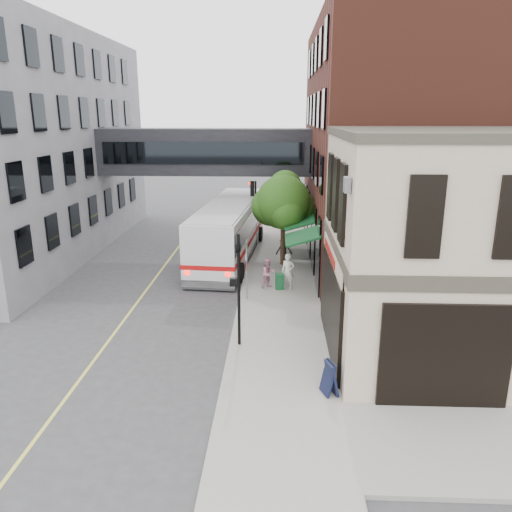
# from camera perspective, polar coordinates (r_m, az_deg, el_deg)

# --- Properties ---
(ground) EXTENTS (120.00, 120.00, 0.00)m
(ground) POSITION_cam_1_polar(r_m,az_deg,el_deg) (18.45, -3.65, -13.12)
(ground) COLOR #38383A
(ground) RESTS_ON ground
(sidewalk_main) EXTENTS (4.00, 60.00, 0.15)m
(sidewalk_main) POSITION_cam_1_polar(r_m,az_deg,el_deg) (31.31, 2.65, -0.52)
(sidewalk_main) COLOR gray
(sidewalk_main) RESTS_ON ground
(corner_building) EXTENTS (10.19, 8.12, 8.45)m
(corner_building) POSITION_cam_1_polar(r_m,az_deg,el_deg) (19.96, 23.33, 0.88)
(corner_building) COLOR #C6B097
(corner_building) RESTS_ON ground
(brick_building) EXTENTS (13.76, 18.00, 14.00)m
(brick_building) POSITION_cam_1_polar(r_m,az_deg,el_deg) (32.13, 17.50, 11.75)
(brick_building) COLOR #512419
(brick_building) RESTS_ON ground
(skyway_bridge) EXTENTS (14.00, 3.18, 3.00)m
(skyway_bridge) POSITION_cam_1_polar(r_m,az_deg,el_deg) (34.45, -5.75, 11.81)
(skyway_bridge) COLOR black
(skyway_bridge) RESTS_ON ground
(traffic_signal_near) EXTENTS (0.44, 0.22, 4.60)m
(traffic_signal_near) POSITION_cam_1_polar(r_m,az_deg,el_deg) (19.05, -2.08, -2.33)
(traffic_signal_near) COLOR black
(traffic_signal_near) RESTS_ON sidewalk_main
(traffic_signal_far) EXTENTS (0.53, 0.28, 4.50)m
(traffic_signal_far) POSITION_cam_1_polar(r_m,az_deg,el_deg) (33.54, -0.28, 6.33)
(traffic_signal_far) COLOR black
(traffic_signal_far) RESTS_ON sidewalk_main
(street_sign_pole) EXTENTS (0.08, 0.75, 3.00)m
(street_sign_pole) POSITION_cam_1_polar(r_m,az_deg,el_deg) (24.12, -1.08, -0.97)
(street_sign_pole) COLOR gray
(street_sign_pole) RESTS_ON sidewalk_main
(street_tree) EXTENTS (3.80, 3.20, 5.60)m
(street_tree) POSITION_cam_1_polar(r_m,az_deg,el_deg) (29.68, 3.13, 6.16)
(street_tree) COLOR #382619
(street_tree) RESTS_ON sidewalk_main
(lane_marking) EXTENTS (0.12, 40.00, 0.01)m
(lane_marking) POSITION_cam_1_polar(r_m,az_deg,el_deg) (28.36, -11.64, -2.77)
(lane_marking) COLOR #D8CC4C
(lane_marking) RESTS_ON ground
(bus) EXTENTS (4.01, 13.21, 3.50)m
(bus) POSITION_cam_1_polar(r_m,az_deg,el_deg) (31.71, -3.05, 3.21)
(bus) COLOR silver
(bus) RESTS_ON ground
(pedestrian_a) EXTENTS (0.73, 0.53, 1.85)m
(pedestrian_a) POSITION_cam_1_polar(r_m,az_deg,el_deg) (25.93, 3.67, -1.76)
(pedestrian_a) COLOR white
(pedestrian_a) RESTS_ON sidewalk_main
(pedestrian_b) EXTENTS (0.97, 0.93, 1.58)m
(pedestrian_b) POSITION_cam_1_polar(r_m,az_deg,el_deg) (26.01, 1.43, -1.99)
(pedestrian_b) COLOR pink
(pedestrian_b) RESTS_ON sidewalk_main
(pedestrian_c) EXTENTS (1.05, 0.65, 1.57)m
(pedestrian_c) POSITION_cam_1_polar(r_m,az_deg,el_deg) (30.44, 3.23, 0.67)
(pedestrian_c) COLOR black
(pedestrian_c) RESTS_ON sidewalk_main
(newspaper_box) EXTENTS (0.45, 0.41, 0.84)m
(newspaper_box) POSITION_cam_1_polar(r_m,az_deg,el_deg) (25.94, 2.70, -2.91)
(newspaper_box) COLOR #114E26
(newspaper_box) RESTS_ON sidewalk_main
(sandwich_board) EXTENTS (0.59, 0.73, 1.12)m
(sandwich_board) POSITION_cam_1_polar(r_m,az_deg,el_deg) (16.80, 8.41, -13.63)
(sandwich_board) COLOR black
(sandwich_board) RESTS_ON sidewalk_main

